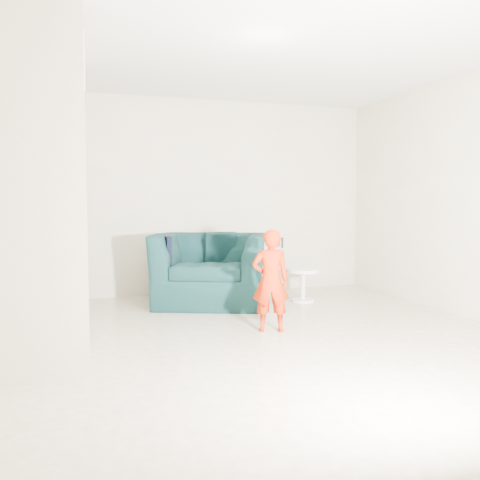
{
  "coord_description": "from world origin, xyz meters",
  "views": [
    {
      "loc": [
        -1.53,
        -4.21,
        1.25
      ],
      "look_at": [
        0.15,
        1.2,
        0.85
      ],
      "focal_mm": 38.0,
      "sensor_mm": 36.0,
      "label": 1
    }
  ],
  "objects_px": {
    "side_table": "(303,280)",
    "armchair": "(211,269)",
    "toddler": "(271,280)",
    "staircase": "(27,239)"
  },
  "relations": [
    {
      "from": "armchair",
      "to": "side_table",
      "type": "relative_size",
      "value": 3.2
    },
    {
      "from": "armchair",
      "to": "side_table",
      "type": "xyz_separation_m",
      "value": [
        1.16,
        -0.22,
        -0.16
      ]
    },
    {
      "from": "staircase",
      "to": "toddler",
      "type": "bearing_deg",
      "value": -3.71
    },
    {
      "from": "armchair",
      "to": "toddler",
      "type": "xyz_separation_m",
      "value": [
        0.23,
        -1.53,
        0.06
      ]
    },
    {
      "from": "armchair",
      "to": "side_table",
      "type": "height_order",
      "value": "armchair"
    },
    {
      "from": "toddler",
      "to": "staircase",
      "type": "distance_m",
      "value": 2.27
    },
    {
      "from": "side_table",
      "to": "staircase",
      "type": "xyz_separation_m",
      "value": [
        -3.15,
        -1.16,
        0.66
      ]
    },
    {
      "from": "toddler",
      "to": "side_table",
      "type": "xyz_separation_m",
      "value": [
        0.94,
        1.3,
        -0.22
      ]
    },
    {
      "from": "staircase",
      "to": "armchair",
      "type": "bearing_deg",
      "value": 34.82
    },
    {
      "from": "side_table",
      "to": "armchair",
      "type": "bearing_deg",
      "value": 169.07
    }
  ]
}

